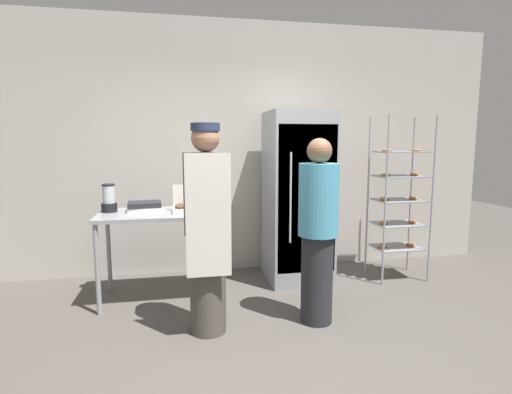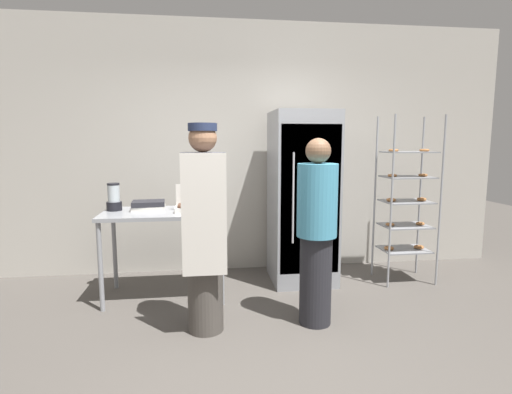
{
  "view_description": "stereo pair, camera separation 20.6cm",
  "coord_description": "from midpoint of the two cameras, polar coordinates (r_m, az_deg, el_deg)",
  "views": [
    {
      "loc": [
        -0.72,
        -2.66,
        1.55
      ],
      "look_at": [
        -0.05,
        0.84,
        1.06
      ],
      "focal_mm": 28.0,
      "sensor_mm": 36.0,
      "label": 1
    },
    {
      "loc": [
        -0.52,
        -2.69,
        1.55
      ],
      "look_at": [
        -0.05,
        0.84,
        1.06
      ],
      "focal_mm": 28.0,
      "sensor_mm": 36.0,
      "label": 2
    }
  ],
  "objects": [
    {
      "name": "ground_plane",
      "position": [
        3.15,
        5.11,
        -21.72
      ],
      "size": [
        14.0,
        14.0,
        0.0
      ],
      "primitive_type": "plane",
      "color": "#4C4742"
    },
    {
      "name": "back_wall",
      "position": [
        4.87,
        -0.27,
        6.97
      ],
      "size": [
        6.4,
        0.12,
        2.96
      ],
      "primitive_type": "cube",
      "color": "#ADA89E",
      "rests_on": "ground_plane"
    },
    {
      "name": "refrigerator",
      "position": [
        4.46,
        7.95,
        -0.1
      ],
      "size": [
        0.68,
        0.73,
        1.89
      ],
      "color": "gray",
      "rests_on": "ground_plane"
    },
    {
      "name": "baking_rack",
      "position": [
        4.76,
        21.86,
        -0.58
      ],
      "size": [
        0.58,
        0.43,
        1.84
      ],
      "color": "#93969B",
      "rests_on": "ground_plane"
    },
    {
      "name": "prep_counter",
      "position": [
        4.05,
        -11.58,
        -3.37
      ],
      "size": [
        1.19,
        0.68,
        0.88
      ],
      "color": "gray",
      "rests_on": "ground_plane"
    },
    {
      "name": "donut_box",
      "position": [
        3.95,
        -8.1,
        -1.39
      ],
      "size": [
        0.27,
        0.22,
        0.26
      ],
      "color": "silver",
      "rests_on": "prep_counter"
    },
    {
      "name": "blender_pitcher",
      "position": [
        4.19,
        -18.33,
        -0.19
      ],
      "size": [
        0.15,
        0.15,
        0.28
      ],
      "color": "black",
      "rests_on": "prep_counter"
    },
    {
      "name": "binder_stack",
      "position": [
        4.14,
        -13.74,
        -1.18
      ],
      "size": [
        0.34,
        0.27,
        0.09
      ],
      "color": "silver",
      "rests_on": "prep_counter"
    },
    {
      "name": "person_baker",
      "position": [
        3.23,
        -5.6,
        -4.15
      ],
      "size": [
        0.36,
        0.38,
        1.7
      ],
      "color": "#47423D",
      "rests_on": "ground_plane"
    },
    {
      "name": "person_customer",
      "position": [
        3.42,
        10.36,
        -4.85
      ],
      "size": [
        0.34,
        0.34,
        1.59
      ],
      "color": "#232328",
      "rests_on": "ground_plane"
    }
  ]
}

